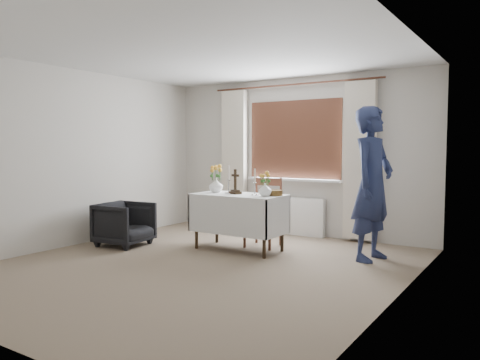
% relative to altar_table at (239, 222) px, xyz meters
% --- Properties ---
extents(ground, '(5.00, 5.00, 0.00)m').
position_rel_altar_table_xyz_m(ground, '(0.10, -1.00, -0.38)').
color(ground, '#7E6957').
rests_on(ground, ground).
extents(altar_table, '(1.24, 0.64, 0.76)m').
position_rel_altar_table_xyz_m(altar_table, '(0.00, 0.00, 0.00)').
color(altar_table, white).
rests_on(altar_table, ground).
extents(wooden_chair, '(0.48, 0.48, 0.96)m').
position_rel_altar_table_xyz_m(wooden_chair, '(0.17, 0.37, 0.10)').
color(wooden_chair, '#4F2A1B').
rests_on(wooden_chair, ground).
extents(armchair, '(0.75, 0.74, 0.62)m').
position_rel_altar_table_xyz_m(armchair, '(-1.52, -0.65, -0.07)').
color(armchair, black).
rests_on(armchair, ground).
extents(person, '(0.56, 0.76, 1.90)m').
position_rel_altar_table_xyz_m(person, '(1.69, 0.43, 0.57)').
color(person, navy).
rests_on(person, ground).
extents(radiator, '(1.10, 0.10, 0.60)m').
position_rel_altar_table_xyz_m(radiator, '(0.10, 1.42, -0.08)').
color(radiator, silver).
rests_on(radiator, ground).
extents(wooden_cross, '(0.19, 0.16, 0.34)m').
position_rel_altar_table_xyz_m(wooden_cross, '(-0.06, 0.01, 0.55)').
color(wooden_cross, black).
rests_on(wooden_cross, altar_table).
extents(candlestick_left, '(0.13, 0.13, 0.39)m').
position_rel_altar_table_xyz_m(candlestick_left, '(-0.17, 0.00, 0.57)').
color(candlestick_left, silver).
rests_on(candlestick_left, altar_table).
extents(candlestick_right, '(0.12, 0.12, 0.36)m').
position_rel_altar_table_xyz_m(candlestick_right, '(0.27, -0.02, 0.56)').
color(candlestick_right, silver).
rests_on(candlestick_right, altar_table).
extents(flower_vase_left, '(0.23, 0.23, 0.20)m').
position_rel_altar_table_xyz_m(flower_vase_left, '(-0.42, 0.05, 0.48)').
color(flower_vase_left, white).
rests_on(flower_vase_left, altar_table).
extents(flower_vase_right, '(0.19, 0.19, 0.17)m').
position_rel_altar_table_xyz_m(flower_vase_right, '(0.43, -0.03, 0.47)').
color(flower_vase_right, white).
rests_on(flower_vase_right, altar_table).
extents(wicker_basket, '(0.23, 0.23, 0.08)m').
position_rel_altar_table_xyz_m(wicker_basket, '(0.50, 0.12, 0.42)').
color(wicker_basket, brown).
rests_on(wicker_basket, altar_table).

